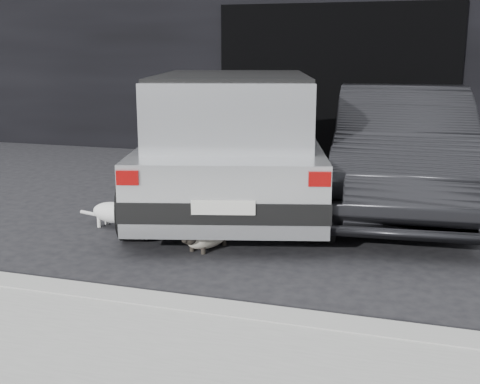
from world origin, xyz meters
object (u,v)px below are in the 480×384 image
(cat_siamese, at_px, (205,237))
(cat_white, at_px, (116,212))
(silver_hatchback, at_px, (233,135))
(second_car, at_px, (401,147))

(cat_siamese, relative_size, cat_white, 1.03)
(silver_hatchback, bearing_deg, cat_white, -139.48)
(cat_white, bearing_deg, silver_hatchback, 154.14)
(cat_siamese, height_order, cat_white, cat_white)
(cat_white, bearing_deg, second_car, 132.55)
(cat_siamese, bearing_deg, second_car, -107.47)
(second_car, distance_m, cat_siamese, 2.90)
(cat_siamese, bearing_deg, silver_hatchback, -62.87)
(silver_hatchback, bearing_deg, cat_siamese, -96.58)
(silver_hatchback, relative_size, cat_white, 6.07)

